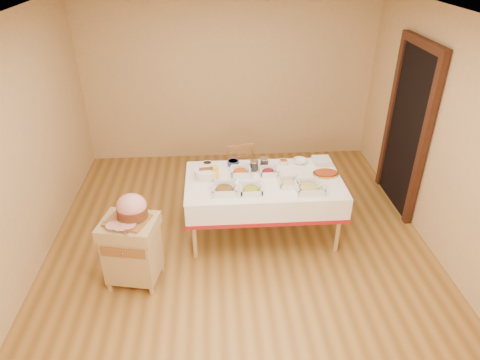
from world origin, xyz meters
name	(u,v)px	position (x,y,z in m)	size (l,w,h in m)	color
room_shell	(240,149)	(0.00, 0.00, 1.30)	(5.00, 5.00, 5.00)	olive
doorway	(408,127)	(2.20, 0.90, 1.11)	(0.09, 1.10, 2.20)	black
dining_table	(263,191)	(0.30, 0.30, 0.60)	(1.82, 1.02, 0.76)	tan
butcher_cart	(132,248)	(-1.14, -0.46, 0.44)	(0.62, 0.55, 0.77)	tan
dining_chair	(243,177)	(0.10, 0.96, 0.43)	(0.44, 0.42, 0.85)	#936030
ham_on_board	(131,209)	(-1.10, -0.43, 0.89)	(0.42, 0.40, 0.28)	#936030
serving_dish_a	(224,189)	(-0.17, 0.05, 0.80)	(0.27, 0.27, 0.12)	silver
serving_dish_b	(251,189)	(0.13, 0.04, 0.79)	(0.24, 0.24, 0.10)	silver
serving_dish_c	(289,183)	(0.57, 0.15, 0.79)	(0.23, 0.23, 0.09)	silver
serving_dish_d	(309,187)	(0.78, 0.03, 0.80)	(0.30, 0.30, 0.11)	silver
serving_dish_e	(241,172)	(0.04, 0.44, 0.80)	(0.25, 0.23, 0.11)	silver
serving_dish_f	(269,172)	(0.37, 0.43, 0.79)	(0.22, 0.21, 0.10)	silver
small_bowl_left	(207,164)	(-0.35, 0.67, 0.79)	(0.12, 0.12, 0.06)	silver
small_bowl_mid	(233,163)	(-0.04, 0.68, 0.79)	(0.14, 0.14, 0.06)	navy
small_bowl_right	(283,162)	(0.59, 0.66, 0.79)	(0.11, 0.11, 0.06)	silver
bowl_white_imported	(250,166)	(0.16, 0.61, 0.78)	(0.16, 0.16, 0.04)	silver
bowl_small_imported	(300,161)	(0.80, 0.68, 0.79)	(0.17, 0.17, 0.05)	silver
preserve_jar_left	(254,166)	(0.21, 0.53, 0.82)	(0.10, 0.10, 0.13)	silver
preserve_jar_right	(264,163)	(0.34, 0.58, 0.82)	(0.11, 0.11, 0.14)	silver
mustard_bottle	(216,172)	(-0.26, 0.36, 0.85)	(0.06, 0.06, 0.19)	yellow
bread_basket	(206,173)	(-0.37, 0.40, 0.81)	(0.27, 0.27, 0.12)	white
plate_stack	(322,161)	(1.06, 0.66, 0.79)	(0.21, 0.21, 0.06)	silver
brass_platter	(326,173)	(1.04, 0.36, 0.78)	(0.31, 0.22, 0.04)	#B78933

